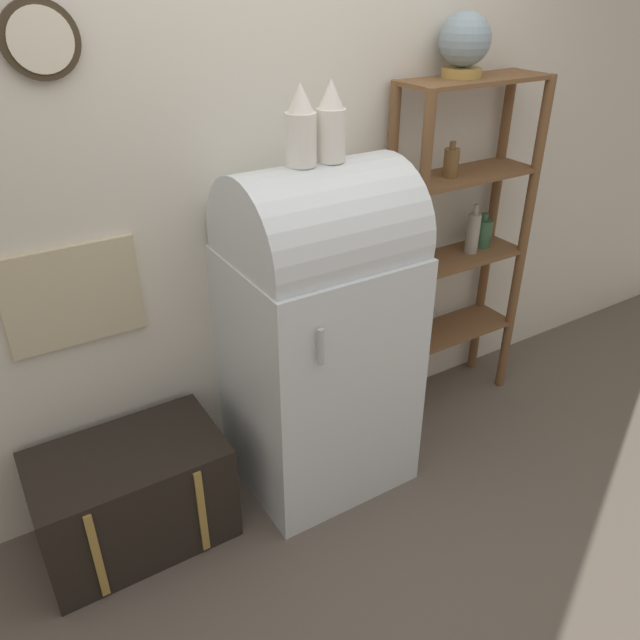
{
  "coord_description": "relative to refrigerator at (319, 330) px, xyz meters",
  "views": [
    {
      "loc": [
        -1.22,
        -1.73,
        2.12
      ],
      "look_at": [
        0.01,
        0.24,
        0.82
      ],
      "focal_mm": 35.0,
      "sensor_mm": 36.0,
      "label": 1
    }
  ],
  "objects": [
    {
      "name": "ground_plane",
      "position": [
        0.0,
        -0.24,
        -0.77
      ],
      "size": [
        12.0,
        12.0,
        0.0
      ],
      "primitive_type": "plane",
      "color": "#60564C"
    },
    {
      "name": "wall_back",
      "position": [
        -0.01,
        0.34,
        0.58
      ],
      "size": [
        7.0,
        0.09,
        2.7
      ],
      "color": "silver",
      "rests_on": "ground_plane"
    },
    {
      "name": "refrigerator",
      "position": [
        0.0,
        0.0,
        0.0
      ],
      "size": [
        0.72,
        0.65,
        1.49
      ],
      "color": "silver",
      "rests_on": "ground_plane"
    },
    {
      "name": "suitcase_trunk",
      "position": [
        -0.88,
        0.04,
        -0.54
      ],
      "size": [
        0.75,
        0.47,
        0.46
      ],
      "color": "black",
      "rests_on": "ground_plane"
    },
    {
      "name": "shelf_unit",
      "position": [
        0.91,
        0.15,
        0.17
      ],
      "size": [
        0.76,
        0.28,
        1.71
      ],
      "color": "brown",
      "rests_on": "ground_plane"
    },
    {
      "name": "globe",
      "position": [
        0.85,
        0.19,
        1.08
      ],
      "size": [
        0.22,
        0.22,
        0.26
      ],
      "color": "#AD8942",
      "rests_on": "shelf_unit"
    },
    {
      "name": "vase_left",
      "position": [
        -0.07,
        0.01,
        0.86
      ],
      "size": [
        0.11,
        0.11,
        0.29
      ],
      "color": "white",
      "rests_on": "refrigerator"
    },
    {
      "name": "vase_center",
      "position": [
        0.06,
        0.01,
        0.86
      ],
      "size": [
        0.11,
        0.11,
        0.29
      ],
      "color": "white",
      "rests_on": "refrigerator"
    }
  ]
}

